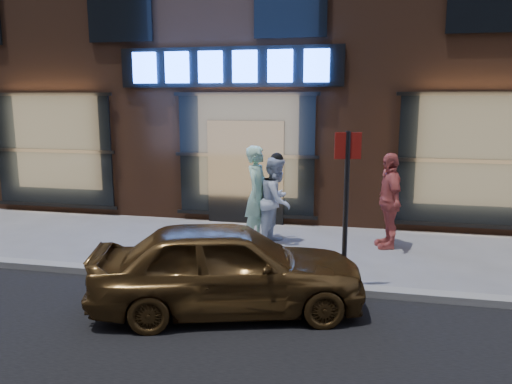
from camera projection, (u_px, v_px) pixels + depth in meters
ground at (190, 281)px, 8.06m from camera, size 90.00×90.00×0.00m
curb at (190, 277)px, 8.05m from camera, size 60.00×0.25×0.12m
storefront_building at (277, 21)px, 14.78m from camera, size 30.20×8.28×10.30m
man_bowtie at (258, 194)px, 10.17m from camera, size 0.55×0.77×1.97m
man_cap at (276, 200)px, 10.03m from camera, size 0.81×0.96×1.77m
passerby at (389, 201)px, 9.74m from camera, size 0.69×1.17×1.88m
gold_sedan at (228, 267)px, 6.84m from camera, size 3.99×2.48×1.27m
sign_post at (346, 196)px, 7.41m from camera, size 0.39×0.12×2.44m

